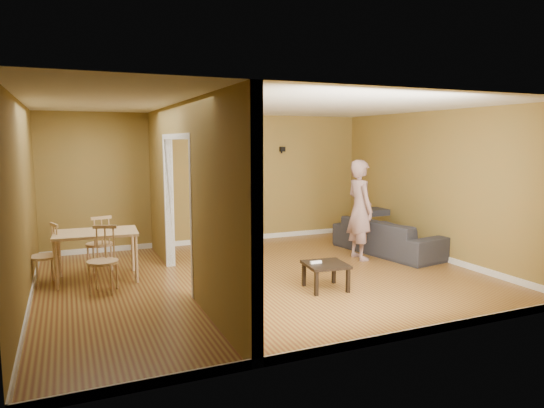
% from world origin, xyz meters
% --- Properties ---
extents(room_shell, '(6.50, 6.50, 6.50)m').
position_xyz_m(room_shell, '(0.00, 0.00, 1.30)').
color(room_shell, olive).
rests_on(room_shell, ground).
extents(partition, '(0.22, 5.50, 2.60)m').
position_xyz_m(partition, '(-1.20, 0.00, 1.30)').
color(partition, olive).
rests_on(partition, ground).
extents(wall_speaker, '(0.10, 0.10, 0.10)m').
position_xyz_m(wall_speaker, '(1.50, 2.69, 1.90)').
color(wall_speaker, black).
rests_on(wall_speaker, room_shell).
extents(sofa, '(2.31, 1.29, 0.83)m').
position_xyz_m(sofa, '(2.70, 0.59, 0.42)').
color(sofa, black).
rests_on(sofa, ground).
extents(person, '(0.77, 0.61, 2.06)m').
position_xyz_m(person, '(1.98, 0.44, 1.03)').
color(person, slate).
rests_on(person, ground).
extents(bookshelf, '(0.80, 0.35, 1.91)m').
position_xyz_m(bookshelf, '(0.23, 2.60, 0.95)').
color(bookshelf, white).
rests_on(bookshelf, ground).
extents(paper_box_navy_a, '(0.42, 0.27, 0.21)m').
position_xyz_m(paper_box_navy_a, '(0.23, 2.56, 0.51)').
color(paper_box_navy_a, '#172149').
rests_on(paper_box_navy_a, bookshelf).
extents(paper_box_teal, '(0.45, 0.30, 0.23)m').
position_xyz_m(paper_box_teal, '(0.17, 2.56, 0.89)').
color(paper_box_teal, teal).
rests_on(paper_box_teal, bookshelf).
extents(paper_box_navy_b, '(0.40, 0.26, 0.20)m').
position_xyz_m(paper_box_navy_b, '(0.25, 2.56, 1.25)').
color(paper_box_navy_b, navy).
rests_on(paper_box_navy_b, bookshelf).
extents(paper_box_navy_c, '(0.44, 0.29, 0.22)m').
position_xyz_m(paper_box_navy_c, '(0.19, 2.56, 1.49)').
color(paper_box_navy_c, navy).
rests_on(paper_box_navy_c, bookshelf).
extents(coffee_table, '(0.56, 0.56, 0.38)m').
position_xyz_m(coffee_table, '(0.55, -0.89, 0.32)').
color(coffee_table, black).
rests_on(coffee_table, ground).
extents(game_controller, '(0.17, 0.04, 0.03)m').
position_xyz_m(game_controller, '(0.42, -0.84, 0.39)').
color(game_controller, white).
rests_on(game_controller, coffee_table).
extents(dining_table, '(1.18, 0.79, 0.74)m').
position_xyz_m(dining_table, '(-2.37, 0.86, 0.66)').
color(dining_table, tan).
rests_on(dining_table, ground).
extents(chair_left, '(0.52, 0.52, 0.89)m').
position_xyz_m(chair_left, '(-3.09, 0.88, 0.45)').
color(chair_left, tan).
rests_on(chair_left, ground).
extents(chair_near, '(0.54, 0.54, 0.92)m').
position_xyz_m(chair_near, '(-2.33, 0.19, 0.46)').
color(chair_near, '#D1B67B').
rests_on(chair_near, ground).
extents(chair_far, '(0.51, 0.51, 0.90)m').
position_xyz_m(chair_far, '(-2.30, 1.45, 0.45)').
color(chair_far, tan).
rests_on(chair_far, ground).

